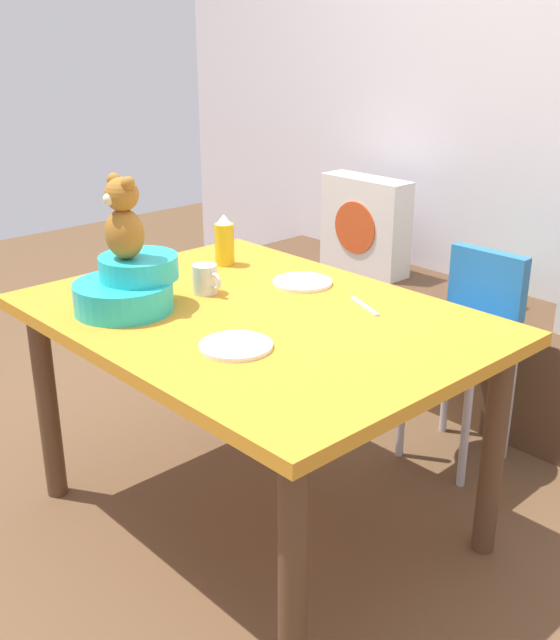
{
  "coord_description": "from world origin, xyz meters",
  "views": [
    {
      "loc": [
        1.63,
        -1.42,
        1.55
      ],
      "look_at": [
        0.0,
        0.1,
        0.69
      ],
      "focal_mm": 43.08,
      "sensor_mm": 36.0,
      "label": 1
    }
  ],
  "objects_px": {
    "ketchup_bottle": "(224,241)",
    "dinner_plate_near": "(302,282)",
    "infant_seat_teal": "(129,286)",
    "dining_table": "(256,341)",
    "highchair": "(464,329)",
    "pillow_floral_left": "(365,225)",
    "dinner_plate_far": "(236,346)",
    "teddy_bear": "(123,220)",
    "book_stack": "(493,296)",
    "coffee_mug": "(205,279)"
  },
  "relations": [
    {
      "from": "book_stack",
      "to": "coffee_mug",
      "type": "height_order",
      "value": "coffee_mug"
    },
    {
      "from": "dinner_plate_far",
      "to": "dinner_plate_near",
      "type": "bearing_deg",
      "value": 117.35
    },
    {
      "from": "dining_table",
      "to": "ketchup_bottle",
      "type": "distance_m",
      "value": 0.54
    },
    {
      "from": "pillow_floral_left",
      "to": "infant_seat_teal",
      "type": "relative_size",
      "value": 1.33
    },
    {
      "from": "highchair",
      "to": "dinner_plate_near",
      "type": "distance_m",
      "value": 0.65
    },
    {
      "from": "teddy_bear",
      "to": "coffee_mug",
      "type": "xyz_separation_m",
      "value": [
        0.04,
        0.25,
        -0.23
      ]
    },
    {
      "from": "ketchup_bottle",
      "to": "dinner_plate_far",
      "type": "relative_size",
      "value": 0.92
    },
    {
      "from": "pillow_floral_left",
      "to": "dining_table",
      "type": "xyz_separation_m",
      "value": [
        0.64,
        -1.24,
        -0.03
      ]
    },
    {
      "from": "teddy_bear",
      "to": "coffee_mug",
      "type": "height_order",
      "value": "teddy_bear"
    },
    {
      "from": "teddy_bear",
      "to": "coffee_mug",
      "type": "distance_m",
      "value": 0.35
    },
    {
      "from": "highchair",
      "to": "dinner_plate_near",
      "type": "relative_size",
      "value": 3.95
    },
    {
      "from": "dinner_plate_near",
      "to": "book_stack",
      "type": "bearing_deg",
      "value": 81.51
    },
    {
      "from": "pillow_floral_left",
      "to": "book_stack",
      "type": "xyz_separation_m",
      "value": [
        0.69,
        0.02,
        -0.18
      ]
    },
    {
      "from": "teddy_bear",
      "to": "dinner_plate_far",
      "type": "height_order",
      "value": "teddy_bear"
    },
    {
      "from": "pillow_floral_left",
      "to": "dinner_plate_near",
      "type": "distance_m",
      "value": 1.09
    },
    {
      "from": "pillow_floral_left",
      "to": "ketchup_bottle",
      "type": "distance_m",
      "value": 1.02
    },
    {
      "from": "dinner_plate_far",
      "to": "infant_seat_teal",
      "type": "bearing_deg",
      "value": -174.72
    },
    {
      "from": "infant_seat_teal",
      "to": "ketchup_bottle",
      "type": "relative_size",
      "value": 1.78
    },
    {
      "from": "highchair",
      "to": "dinner_plate_far",
      "type": "height_order",
      "value": "highchair"
    },
    {
      "from": "highchair",
      "to": "ketchup_bottle",
      "type": "xyz_separation_m",
      "value": [
        -0.65,
        -0.58,
        0.31
      ]
    },
    {
      "from": "pillow_floral_left",
      "to": "dinner_plate_far",
      "type": "height_order",
      "value": "pillow_floral_left"
    },
    {
      "from": "pillow_floral_left",
      "to": "teddy_bear",
      "type": "distance_m",
      "value": 1.57
    },
    {
      "from": "infant_seat_teal",
      "to": "dinner_plate_near",
      "type": "relative_size",
      "value": 1.65
    },
    {
      "from": "dining_table",
      "to": "pillow_floral_left",
      "type": "bearing_deg",
      "value": 117.42
    },
    {
      "from": "infant_seat_teal",
      "to": "dinner_plate_near",
      "type": "xyz_separation_m",
      "value": [
        0.19,
        0.55,
        -0.07
      ]
    },
    {
      "from": "pillow_floral_left",
      "to": "highchair",
      "type": "height_order",
      "value": "pillow_floral_left"
    },
    {
      "from": "highchair",
      "to": "book_stack",
      "type": "bearing_deg",
      "value": 109.94
    },
    {
      "from": "infant_seat_teal",
      "to": "dinner_plate_far",
      "type": "relative_size",
      "value": 1.65
    },
    {
      "from": "teddy_bear",
      "to": "ketchup_bottle",
      "type": "distance_m",
      "value": 0.56
    },
    {
      "from": "dining_table",
      "to": "coffee_mug",
      "type": "xyz_separation_m",
      "value": [
        -0.24,
        -0.0,
        0.14
      ]
    },
    {
      "from": "dining_table",
      "to": "dinner_plate_near",
      "type": "distance_m",
      "value": 0.33
    },
    {
      "from": "dining_table",
      "to": "highchair",
      "type": "relative_size",
      "value": 1.75
    },
    {
      "from": "dining_table",
      "to": "coffee_mug",
      "type": "height_order",
      "value": "coffee_mug"
    },
    {
      "from": "coffee_mug",
      "to": "dinner_plate_near",
      "type": "height_order",
      "value": "coffee_mug"
    },
    {
      "from": "pillow_floral_left",
      "to": "dining_table",
      "type": "bearing_deg",
      "value": -62.58
    },
    {
      "from": "highchair",
      "to": "infant_seat_teal",
      "type": "xyz_separation_m",
      "value": [
        -0.49,
        -1.08,
        0.29
      ]
    },
    {
      "from": "highchair",
      "to": "dinner_plate_near",
      "type": "xyz_separation_m",
      "value": [
        -0.3,
        -0.53,
        0.22
      ]
    },
    {
      "from": "book_stack",
      "to": "highchair",
      "type": "relative_size",
      "value": 0.25
    },
    {
      "from": "teddy_bear",
      "to": "infant_seat_teal",
      "type": "bearing_deg",
      "value": 90.0
    },
    {
      "from": "highchair",
      "to": "dinner_plate_near",
      "type": "height_order",
      "value": "highchair"
    },
    {
      "from": "book_stack",
      "to": "coffee_mug",
      "type": "bearing_deg",
      "value": -102.89
    },
    {
      "from": "dining_table",
      "to": "ketchup_bottle",
      "type": "bearing_deg",
      "value": 151.28
    },
    {
      "from": "coffee_mug",
      "to": "dinner_plate_far",
      "type": "xyz_separation_m",
      "value": [
        0.41,
        -0.21,
        -0.04
      ]
    },
    {
      "from": "dining_table",
      "to": "infant_seat_teal",
      "type": "height_order",
      "value": "infant_seat_teal"
    },
    {
      "from": "ketchup_bottle",
      "to": "dinner_plate_near",
      "type": "bearing_deg",
      "value": 7.83
    },
    {
      "from": "ketchup_bottle",
      "to": "dinner_plate_near",
      "type": "distance_m",
      "value": 0.36
    },
    {
      "from": "dinner_plate_far",
      "to": "coffee_mug",
      "type": "bearing_deg",
      "value": 152.57
    },
    {
      "from": "dinner_plate_near",
      "to": "highchair",
      "type": "bearing_deg",
      "value": 60.19
    },
    {
      "from": "dinner_plate_far",
      "to": "teddy_bear",
      "type": "bearing_deg",
      "value": -174.66
    },
    {
      "from": "pillow_floral_left",
      "to": "dining_table",
      "type": "relative_size",
      "value": 0.32
    }
  ]
}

